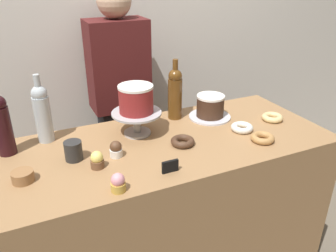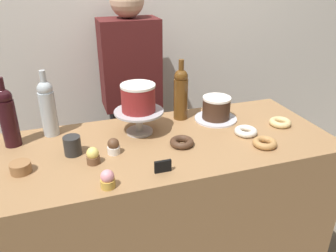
# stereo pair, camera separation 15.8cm
# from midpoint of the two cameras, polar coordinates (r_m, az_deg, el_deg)

# --- Properties ---
(back_wall) EXTENTS (6.00, 0.05, 2.60)m
(back_wall) POSITION_cam_midpoint_polar(r_m,az_deg,el_deg) (2.33, -5.33, 15.86)
(back_wall) COLOR silver
(back_wall) RESTS_ON ground_plane
(display_counter) EXTENTS (1.58, 0.68, 0.92)m
(display_counter) POSITION_cam_midpoint_polar(r_m,az_deg,el_deg) (1.88, 2.50, -15.18)
(display_counter) COLOR #997047
(display_counter) RESTS_ON ground_plane
(cake_stand_pedestal) EXTENTS (0.24, 0.24, 0.12)m
(cake_stand_pedestal) POSITION_cam_midpoint_polar(r_m,az_deg,el_deg) (1.67, -2.19, 1.38)
(cake_stand_pedestal) COLOR #B2B2B7
(cake_stand_pedestal) RESTS_ON display_counter
(white_layer_cake) EXTENTS (0.17, 0.17, 0.13)m
(white_layer_cake) POSITION_cam_midpoint_polar(r_m,az_deg,el_deg) (1.63, -2.25, 4.71)
(white_layer_cake) COLOR maroon
(white_layer_cake) RESTS_ON cake_stand_pedestal
(silver_serving_platter) EXTENTS (0.23, 0.23, 0.01)m
(silver_serving_platter) POSITION_cam_midpoint_polar(r_m,az_deg,el_deg) (1.87, 10.41, 1.17)
(silver_serving_platter) COLOR silver
(silver_serving_platter) RESTS_ON display_counter
(chocolate_round_cake) EXTENTS (0.15, 0.15, 0.12)m
(chocolate_round_cake) POSITION_cam_midpoint_polar(r_m,az_deg,el_deg) (1.84, 10.56, 3.00)
(chocolate_round_cake) COLOR #3D2619
(chocolate_round_cake) RESTS_ON silver_serving_platter
(wine_bottle_dark_red) EXTENTS (0.08, 0.08, 0.33)m
(wine_bottle_dark_red) POSITION_cam_midpoint_polar(r_m,az_deg,el_deg) (1.65, -22.89, 1.43)
(wine_bottle_dark_red) COLOR black
(wine_bottle_dark_red) RESTS_ON display_counter
(wine_bottle_amber) EXTENTS (0.08, 0.08, 0.33)m
(wine_bottle_amber) POSITION_cam_midpoint_polar(r_m,az_deg,el_deg) (1.81, 4.68, 5.47)
(wine_bottle_amber) COLOR #5B3814
(wine_bottle_amber) RESTS_ON display_counter
(wine_bottle_clear) EXTENTS (0.08, 0.08, 0.33)m
(wine_bottle_clear) POSITION_cam_midpoint_polar(r_m,az_deg,el_deg) (1.69, -17.07, 2.98)
(wine_bottle_clear) COLOR #B2BCC1
(wine_bottle_clear) RESTS_ON display_counter
(cupcake_lemon) EXTENTS (0.06, 0.06, 0.07)m
(cupcake_lemon) POSITION_cam_midpoint_polar(r_m,az_deg,el_deg) (1.44, -9.45, -5.07)
(cupcake_lemon) COLOR brown
(cupcake_lemon) RESTS_ON display_counter
(cupcake_strawberry) EXTENTS (0.06, 0.06, 0.07)m
(cupcake_strawberry) POSITION_cam_midpoint_polar(r_m,az_deg,el_deg) (1.29, -6.64, -8.99)
(cupcake_strawberry) COLOR gold
(cupcake_strawberry) RESTS_ON display_counter
(cupcake_chocolate) EXTENTS (0.06, 0.06, 0.07)m
(cupcake_chocolate) POSITION_cam_midpoint_polar(r_m,az_deg,el_deg) (1.50, -6.19, -3.51)
(cupcake_chocolate) COLOR white
(cupcake_chocolate) RESTS_ON display_counter
(donut_chocolate) EXTENTS (0.11, 0.11, 0.03)m
(donut_chocolate) POSITION_cam_midpoint_polar(r_m,az_deg,el_deg) (1.58, 5.21, -2.80)
(donut_chocolate) COLOR #472D1E
(donut_chocolate) RESTS_ON display_counter
(donut_maple) EXTENTS (0.11, 0.11, 0.03)m
(donut_maple) POSITION_cam_midpoint_polar(r_m,az_deg,el_deg) (1.65, 18.61, -2.78)
(donut_maple) COLOR #B27F47
(donut_maple) RESTS_ON display_counter
(donut_sugar) EXTENTS (0.11, 0.11, 0.03)m
(donut_sugar) POSITION_cam_midpoint_polar(r_m,az_deg,el_deg) (1.74, 15.49, -0.93)
(donut_sugar) COLOR silver
(donut_sugar) RESTS_ON display_counter
(donut_glazed) EXTENTS (0.11, 0.11, 0.03)m
(donut_glazed) POSITION_cam_midpoint_polar(r_m,az_deg,el_deg) (1.89, 20.63, 0.52)
(donut_glazed) COLOR #E0C17F
(donut_glazed) RESTS_ON display_counter
(cookie_stack) EXTENTS (0.08, 0.08, 0.04)m
(cookie_stack) POSITION_cam_midpoint_polar(r_m,az_deg,el_deg) (1.46, -20.71, -6.63)
(cookie_stack) COLOR olive
(cookie_stack) RESTS_ON display_counter
(price_sign_chalkboard) EXTENTS (0.07, 0.01, 0.05)m
(price_sign_chalkboard) POSITION_cam_midpoint_polar(r_m,az_deg,el_deg) (1.37, 2.44, -6.88)
(price_sign_chalkboard) COLOR black
(price_sign_chalkboard) RESTS_ON display_counter
(coffee_cup_ceramic) EXTENTS (0.08, 0.08, 0.08)m
(coffee_cup_ceramic) POSITION_cam_midpoint_polar(r_m,az_deg,el_deg) (1.53, -12.95, -3.30)
(coffee_cup_ceramic) COLOR #282828
(coffee_cup_ceramic) RESTS_ON display_counter
(barista_figure) EXTENTS (0.36, 0.22, 1.60)m
(barista_figure) POSITION_cam_midpoint_polar(r_m,az_deg,el_deg) (2.24, -4.06, 3.24)
(barista_figure) COLOR black
(barista_figure) RESTS_ON ground_plane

